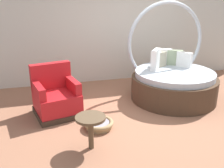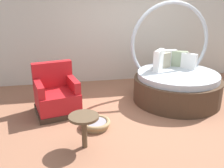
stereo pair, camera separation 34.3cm
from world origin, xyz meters
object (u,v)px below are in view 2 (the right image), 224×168
Objects in this scene: red_armchair at (57,96)px; round_daybed at (176,81)px; side_table at (84,121)px; pet_basket at (96,123)px.

round_daybed is at bearing 3.49° from red_armchair.
side_table is at bearing -144.82° from round_daybed.
pet_basket is 0.98× the size of side_table.
side_table is (0.42, -1.32, 0.10)m from red_armchair.
round_daybed is at bearing 35.18° from side_table.
pet_basket is at bearing -49.25° from red_armchair.
round_daybed is at bearing 26.31° from pet_basket.
red_armchair is 1.39m from side_table.
red_armchair is 1.88× the size of pet_basket.
round_daybed is 2.15× the size of red_armchair.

